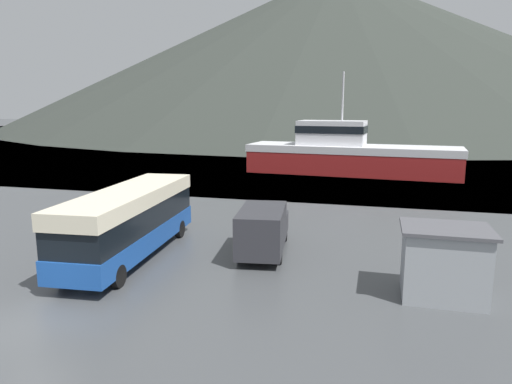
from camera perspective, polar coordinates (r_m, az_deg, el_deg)
ground_plane at (r=16.75m, az=-27.01°, el=-14.90°), size 400.00×400.00×0.00m
water_surface at (r=152.66m, az=11.12°, el=7.87°), size 240.00×240.00×0.00m
hill_backdrop at (r=172.61m, az=9.94°, el=17.11°), size 221.09×221.09×53.52m
tour_bus at (r=21.77m, az=-15.48°, el=-3.30°), size 3.33×10.23×3.18m
delivery_van at (r=21.71m, az=0.92°, el=-4.55°), size 2.74×5.95×2.26m
fishing_boat at (r=48.19m, az=11.45°, el=4.77°), size 21.79×7.18×10.35m
storage_bin at (r=28.63m, az=-19.85°, el=-2.70°), size 1.08×1.30×1.17m
dock_kiosk at (r=18.03m, az=22.42°, el=-8.14°), size 3.11×2.45×2.65m
small_boat at (r=51.99m, az=14.74°, el=3.21°), size 5.07×5.57×0.96m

